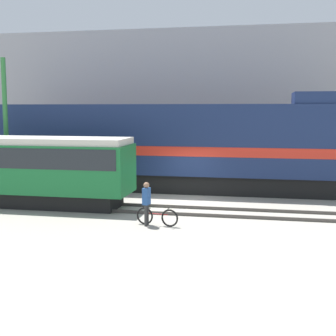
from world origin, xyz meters
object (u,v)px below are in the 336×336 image
object	(u,v)px
bicycle	(157,217)
utility_pole_left	(6,127)
streetcar	(32,167)
person	(146,199)
freight_locomotive	(154,145)

from	to	relation	value
bicycle	utility_pole_left	size ratio (longest dim) A/B	0.24
utility_pole_left	bicycle	bearing A→B (deg)	-29.24
streetcar	person	size ratio (longest dim) A/B	5.47
freight_locomotive	person	world-z (taller)	freight_locomotive
streetcar	utility_pole_left	bearing A→B (deg)	136.56
freight_locomotive	utility_pole_left	xyz separation A→B (m)	(-7.36, -2.67, 1.08)
bicycle	utility_pole_left	xyz separation A→B (m)	(-9.35, 5.24, 3.22)
freight_locomotive	bicycle	size ratio (longest dim) A/B	12.32
freight_locomotive	person	xyz separation A→B (m)	(1.59, -7.99, -1.45)
streetcar	utility_pole_left	distance (m)	4.25
streetcar	bicycle	xyz separation A→B (m)	(6.53, -2.57, -1.48)
person	utility_pole_left	bearing A→B (deg)	149.26
freight_locomotive	person	size ratio (longest dim) A/B	12.37
streetcar	bicycle	world-z (taller)	streetcar
streetcar	person	xyz separation A→B (m)	(6.13, -2.65, -0.79)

